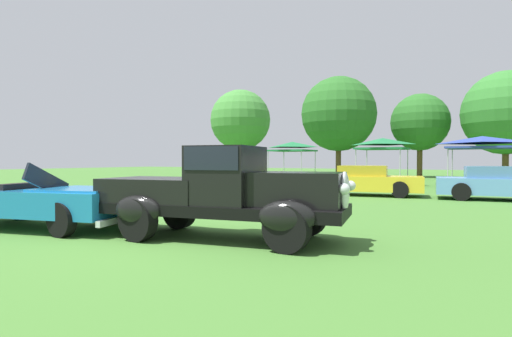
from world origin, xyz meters
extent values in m
plane|color=#42752D|center=(0.00, 0.00, 0.00)|extent=(120.00, 120.00, 0.00)
cube|color=black|center=(0.75, 0.39, 0.56)|extent=(4.76, 2.25, 0.20)
cube|color=black|center=(2.10, 0.64, 0.94)|extent=(1.86, 1.38, 0.60)
ellipsoid|color=silver|center=(2.95, 0.80, 0.92)|extent=(0.25, 0.54, 0.68)
cube|color=black|center=(0.87, 0.41, 1.18)|extent=(1.33, 1.55, 1.04)
cube|color=black|center=(0.87, 0.41, 1.48)|extent=(1.23, 1.57, 0.40)
cube|color=black|center=(-0.52, 0.16, 0.86)|extent=(2.21, 1.75, 0.48)
ellipsoid|color=black|center=(2.04, 1.36, 0.56)|extent=(0.97, 0.52, 0.52)
ellipsoid|color=black|center=(2.30, -0.06, 0.56)|extent=(0.97, 0.52, 0.52)
ellipsoid|color=black|center=(-0.65, 0.87, 0.56)|extent=(0.97, 0.52, 0.52)
ellipsoid|color=black|center=(-0.39, -0.55, 0.56)|extent=(0.97, 0.52, 0.52)
sphere|color=silver|center=(2.92, 1.24, 1.00)|extent=(0.18, 0.18, 0.18)
sphere|color=silver|center=(3.08, 0.37, 1.00)|extent=(0.18, 0.18, 0.18)
cylinder|color=black|center=(2.04, 1.36, 0.38)|extent=(0.76, 0.24, 0.76)
cylinder|color=black|center=(2.30, -0.06, 0.38)|extent=(0.76, 0.24, 0.76)
cylinder|color=black|center=(-0.65, 0.87, 0.38)|extent=(0.76, 0.24, 0.76)
cylinder|color=black|center=(-0.39, -0.55, 0.38)|extent=(0.76, 0.24, 0.76)
cube|color=#1E7AB7|center=(-3.38, -0.56, 0.57)|extent=(4.40, 2.67, 0.52)
cube|color=#1E7AB7|center=(-2.22, -0.26, 0.77)|extent=(1.96, 1.81, 0.20)
cube|color=black|center=(-3.13, -0.49, 0.99)|extent=(0.36, 1.22, 0.82)
cube|color=black|center=(-3.76, -0.65, 0.81)|extent=(0.57, 1.24, 0.28)
cube|color=silver|center=(-1.31, -0.03, 0.28)|extent=(0.50, 1.63, 0.12)
cylinder|color=black|center=(-2.30, 0.51, 0.33)|extent=(0.66, 0.20, 0.66)
cylinder|color=black|center=(-1.92, -0.99, 0.33)|extent=(0.66, 0.20, 0.66)
cylinder|color=black|center=(-4.80, -0.12, 0.33)|extent=(0.66, 0.20, 0.66)
cube|color=beige|center=(-7.70, 12.62, 0.50)|extent=(4.48, 1.94, 0.60)
cube|color=#B3AB8E|center=(-7.87, 12.63, 1.00)|extent=(2.01, 1.56, 0.44)
cylinder|color=black|center=(-6.43, 11.77, 0.32)|extent=(0.64, 0.22, 0.64)
cylinder|color=black|center=(-9.05, 11.93, 0.32)|extent=(0.64, 0.22, 0.64)
cube|color=yellow|center=(0.75, 10.85, 0.50)|extent=(4.50, 2.37, 0.60)
cube|color=gold|center=(0.58, 10.82, 1.00)|extent=(2.10, 1.74, 0.44)
cylinder|color=black|center=(2.15, 10.30, 0.32)|extent=(0.64, 0.22, 0.64)
cylinder|color=black|center=(-0.38, 9.87, 0.32)|extent=(0.64, 0.22, 0.64)
cube|color=#669EDB|center=(5.36, 11.23, 0.50)|extent=(4.26, 2.12, 0.60)
cube|color=#517EAF|center=(5.20, 11.21, 1.00)|extent=(1.95, 1.64, 0.44)
cylinder|color=black|center=(4.23, 10.33, 0.32)|extent=(0.64, 0.22, 0.64)
cylinder|color=#B7B7BC|center=(-5.48, 20.96, 1.02)|extent=(0.05, 0.05, 2.05)
cylinder|color=#B7B7BC|center=(-5.48, 18.50, 1.02)|extent=(0.05, 0.05, 2.05)
cylinder|color=#B7B7BC|center=(-7.93, 20.96, 1.02)|extent=(0.05, 0.05, 2.05)
cylinder|color=#B7B7BC|center=(-7.93, 18.50, 1.02)|extent=(0.05, 0.05, 2.05)
cube|color=#1E703D|center=(-6.70, 19.73, 2.10)|extent=(2.72, 2.72, 0.10)
pyramid|color=#1E703D|center=(-6.70, 19.73, 2.52)|extent=(2.67, 2.67, 0.38)
cylinder|color=#B7B7BC|center=(0.99, 19.12, 1.02)|extent=(0.05, 0.05, 2.05)
cylinder|color=#B7B7BC|center=(0.99, 16.74, 1.02)|extent=(0.05, 0.05, 2.05)
cylinder|color=#B7B7BC|center=(-1.39, 19.12, 1.02)|extent=(0.05, 0.05, 2.05)
cylinder|color=#B7B7BC|center=(-1.39, 16.74, 1.02)|extent=(0.05, 0.05, 2.05)
cube|color=#1E703D|center=(-0.20, 17.93, 2.10)|extent=(2.65, 2.65, 0.10)
pyramid|color=#1E703D|center=(-0.20, 17.93, 2.52)|extent=(2.60, 2.60, 0.38)
cylinder|color=#B7B7BC|center=(3.26, 20.15, 1.02)|extent=(0.05, 0.05, 2.05)
cylinder|color=#B7B7BC|center=(3.26, 17.12, 1.02)|extent=(0.05, 0.05, 2.05)
cube|color=#2D429E|center=(4.78, 18.63, 2.10)|extent=(3.37, 3.37, 0.10)
pyramid|color=#2D429E|center=(4.78, 18.63, 2.52)|extent=(3.30, 3.30, 0.38)
cylinder|color=brown|center=(-16.09, 28.00, 1.89)|extent=(0.44, 0.44, 3.78)
sphere|color=#428938|center=(-16.09, 28.00, 5.40)|extent=(5.90, 5.90, 5.90)
cylinder|color=brown|center=(-5.66, 26.62, 1.78)|extent=(0.44, 0.44, 3.56)
sphere|color=#286623|center=(-5.66, 26.62, 5.25)|extent=(6.15, 6.15, 6.15)
cylinder|color=brown|center=(0.13, 30.34, 1.65)|extent=(0.44, 0.44, 3.30)
sphere|color=#286623|center=(0.13, 30.34, 4.61)|extent=(4.74, 4.74, 4.74)
cylinder|color=brown|center=(6.20, 29.33, 1.62)|extent=(0.44, 0.44, 3.24)
sphere|color=#337A2D|center=(6.20, 29.33, 4.94)|extent=(6.17, 6.17, 6.17)
camera|label=1|loc=(4.99, -5.72, 1.45)|focal=28.31mm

